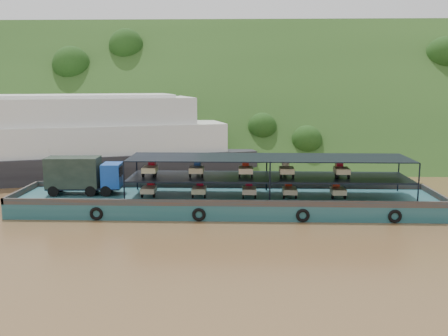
{
  "coord_description": "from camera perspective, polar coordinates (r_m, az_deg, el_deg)",
  "views": [
    {
      "loc": [
        -0.58,
        -40.1,
        10.69
      ],
      "look_at": [
        -2.0,
        3.0,
        3.2
      ],
      "focal_mm": 40.0,
      "sensor_mm": 36.0,
      "label": 1
    }
  ],
  "objects": [
    {
      "name": "hillside",
      "position": [
        76.85,
        2.3,
        1.85
      ],
      "size": [
        140.0,
        39.6,
        39.6
      ],
      "primitive_type": "cube",
      "rotation": [
        0.79,
        0.0,
        0.0
      ],
      "color": "#1E3B15",
      "rests_on": "ground"
    },
    {
      "name": "passenger_ferry",
      "position": [
        59.85,
        -19.19,
        2.89
      ],
      "size": [
        46.92,
        25.24,
        9.24
      ],
      "rotation": [
        0.0,
        0.0,
        0.32
      ],
      "color": "black",
      "rests_on": "ground"
    },
    {
      "name": "ground",
      "position": [
        41.51,
        2.63,
        -5.08
      ],
      "size": [
        160.0,
        160.0,
        0.0
      ],
      "primitive_type": "plane",
      "color": "brown",
      "rests_on": "ground"
    },
    {
      "name": "cargo_barge",
      "position": [
        41.96,
        -0.97,
        -3.38
      ],
      "size": [
        35.0,
        7.18,
        4.54
      ],
      "color": "#16484E",
      "rests_on": "ground"
    }
  ]
}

